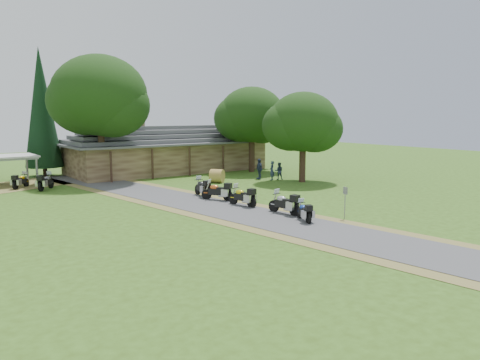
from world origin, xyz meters
TOP-DOWN VIEW (x-y plane):
  - ground at (0.00, 0.00)m, footprint 120.00×120.00m
  - driveway at (-0.50, 4.00)m, footprint 51.95×51.95m
  - lodge at (6.00, 24.00)m, footprint 21.40×9.40m
  - motorcycle_row_a at (1.37, -1.53)m, footprint 1.23×1.86m
  - motorcycle_row_b at (1.71, 0.56)m, footprint 0.97×2.21m
  - motorcycle_row_c at (1.12, 4.08)m, footprint 1.09×2.18m
  - motorcycle_row_d at (0.91, 6.79)m, footprint 1.72×2.16m
  - motorcycle_row_e at (0.92, 8.84)m, footprint 0.93×2.18m
  - motorcycle_carport_a at (-9.18, 20.90)m, footprint 1.78×1.84m
  - motorcycle_carport_b at (-7.71, 18.84)m, footprint 1.86×2.02m
  - person_a at (10.65, 12.43)m, footprint 0.72×0.69m
  - person_b at (11.33, 12.22)m, footprint 0.66×0.64m
  - person_c at (10.09, 13.60)m, footprint 0.60×0.73m
  - hay_bale at (5.60, 13.96)m, footprint 1.64×1.62m
  - sign_post at (3.71, -2.49)m, footprint 0.34×0.06m
  - oak_lodge_left at (-2.35, 20.72)m, footprint 8.41×8.41m
  - oak_lodge_right at (12.94, 18.51)m, footprint 6.81×6.81m
  - oak_driveway at (12.09, 9.91)m, footprint 6.23×6.23m
  - cedar_near at (-5.67, 27.53)m, footprint 3.53×3.53m

SIDE VIEW (x-z plane):
  - ground at x=0.00m, z-range 0.00..0.00m
  - driveway at x=-0.50m, z-range 0.00..0.00m
  - hay_bale at x=5.60m, z-range 0.00..1.21m
  - motorcycle_row_a at x=1.37m, z-range 0.00..1.21m
  - motorcycle_carport_a at x=-9.18m, z-range 0.00..1.32m
  - motorcycle_carport_b at x=-7.71m, z-range 0.00..1.42m
  - motorcycle_row_c at x=1.12m, z-range 0.00..1.42m
  - motorcycle_row_e at x=0.92m, z-range 0.00..1.44m
  - motorcycle_row_d at x=0.91m, z-range 0.00..1.45m
  - motorcycle_row_b at x=1.71m, z-range 0.00..1.46m
  - person_b at x=11.33m, z-range 0.00..1.88m
  - sign_post at x=3.71m, z-range 0.00..1.91m
  - person_a at x=10.65m, z-range 0.00..2.06m
  - person_c at x=10.09m, z-range 0.00..2.25m
  - lodge at x=6.00m, z-range 0.00..4.90m
  - oak_driveway at x=12.09m, z-range 0.00..8.68m
  - oak_lodge_right at x=12.94m, z-range 0.00..9.67m
  - oak_lodge_left at x=-2.35m, z-range 0.00..12.42m
  - cedar_near at x=-5.67m, z-range 0.00..12.46m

